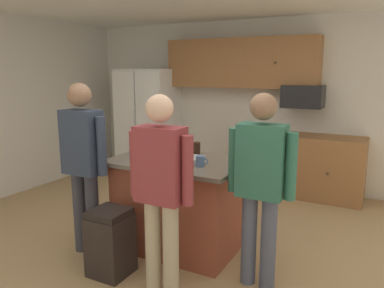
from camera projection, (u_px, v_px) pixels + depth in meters
name	position (u px, v px, depth m)	size (l,w,h in m)	color
floor	(181.00, 256.00, 3.73)	(7.04, 7.04, 0.00)	tan
back_wall	(268.00, 104.00, 5.90)	(6.40, 0.10, 2.60)	silver
cabinet_run_upper	(240.00, 63.00, 5.79)	(2.40, 0.38, 0.75)	#936038
cabinet_run_lower	(299.00, 165.00, 5.52)	(1.80, 0.63, 0.90)	#936038
refrigerator	(148.00, 123.00, 6.53)	(0.94, 0.76, 1.84)	white
microwave_over_range	(303.00, 96.00, 5.34)	(0.56, 0.40, 0.32)	black
kitchen_island	(178.00, 204.00, 3.82)	(1.31, 0.88, 0.94)	brown
person_guest_left	(161.00, 183.00, 2.94)	(0.57, 0.22, 1.64)	tan
person_elder_center	(261.00, 179.00, 3.05)	(0.57, 0.22, 1.65)	#4C5166
person_guest_by_door	(83.00, 158.00, 3.63)	(0.57, 0.22, 1.70)	#383842
glass_short_whisky	(197.00, 149.00, 3.86)	(0.07, 0.07, 0.15)	black
mug_blue_stoneware	(136.00, 152.00, 3.83)	(0.12, 0.08, 0.11)	#4C6B99
glass_stout_tall	(148.00, 145.00, 4.07)	(0.06, 0.06, 0.15)	black
mug_ceramic_white	(200.00, 161.00, 3.45)	(0.12, 0.08, 0.10)	#4C6B99
tumbler_amber	(151.00, 157.00, 3.59)	(0.07, 0.07, 0.13)	black
serving_tray	(179.00, 158.00, 3.71)	(0.44, 0.30, 0.04)	#B7B7BC
trash_bin	(111.00, 242.00, 3.36)	(0.34, 0.34, 0.61)	black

